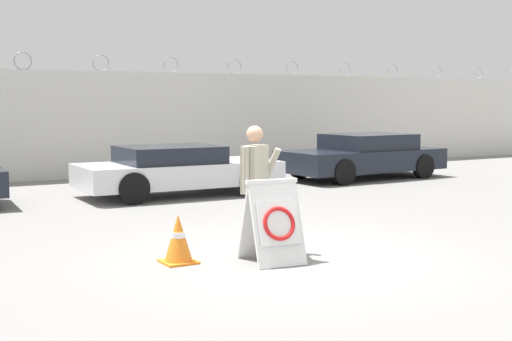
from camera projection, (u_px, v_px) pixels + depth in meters
ground_plane at (291, 257)px, 9.61m from camera, size 90.00×90.00×0.00m
perimeter_wall at (65, 125)px, 19.06m from camera, size 36.00×0.30×3.36m
barricade_sign at (273, 221)px, 9.26m from camera, size 0.76×0.83×1.10m
security_guard at (255, 183)px, 9.74m from camera, size 0.68×0.45×1.77m
traffic_cone_near at (178, 239)px, 9.26m from camera, size 0.43×0.43×0.64m
parked_car_rear_sedan at (177, 170)px, 15.82m from camera, size 4.46×2.05×1.11m
parked_car_far_side at (363, 156)px, 19.28m from camera, size 4.63×2.20×1.20m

